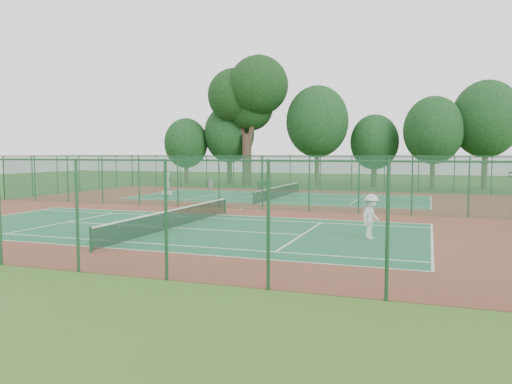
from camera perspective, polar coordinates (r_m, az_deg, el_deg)
ground at (r=32.89m, az=-1.78°, el=-1.95°), size 120.00×120.00×0.00m
red_pad at (r=32.89m, az=-1.78°, el=-1.94°), size 40.00×36.00×0.01m
court_near at (r=24.77m, az=-9.27°, el=-4.08°), size 23.77×10.97×0.01m
court_far at (r=41.38m, az=2.68°, el=-0.62°), size 23.77×10.97×0.01m
fence_north at (r=49.95m, az=5.63°, el=2.23°), size 40.00×0.09×3.50m
fence_south at (r=17.24m, az=-23.74°, el=-2.24°), size 40.00×0.09×3.50m
fence_west at (r=44.05m, az=-26.88°, el=1.48°), size 0.09×36.00×3.50m
fence_divider at (r=32.74m, az=-1.79°, el=1.11°), size 40.00×0.09×3.50m
tennis_net_near at (r=24.69m, az=-9.28°, el=-2.86°), size 0.10×12.90×0.97m
tennis_net_far at (r=41.34m, az=2.69°, el=0.11°), size 0.10×12.90×0.97m
player_near at (r=21.78m, az=13.00°, el=-2.75°), size 1.12×1.41×1.91m
player_far at (r=47.23m, az=-10.11°, el=1.09°), size 0.69×0.81×1.89m
trash_bin at (r=52.81m, az=-5.18°, el=0.95°), size 0.67×0.67×0.92m
bench at (r=50.39m, az=0.99°, el=0.80°), size 1.47×0.56×0.89m
kit_bag at (r=44.95m, az=-10.12°, el=-0.08°), size 0.95×0.66×0.33m
stray_ball_a at (r=32.28m, az=-2.51°, el=-1.99°), size 0.07×0.07×0.07m
stray_ball_b at (r=30.37m, az=13.81°, el=-2.53°), size 0.07×0.07×0.07m
stray_ball_c at (r=32.44m, az=-1.75°, el=-1.96°), size 0.07×0.07×0.07m
big_tree at (r=57.55m, az=-0.89°, el=11.08°), size 9.49×6.95×14.58m
evergreen_row at (r=56.03m, az=7.61°, el=0.65°), size 39.00×5.00×12.00m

